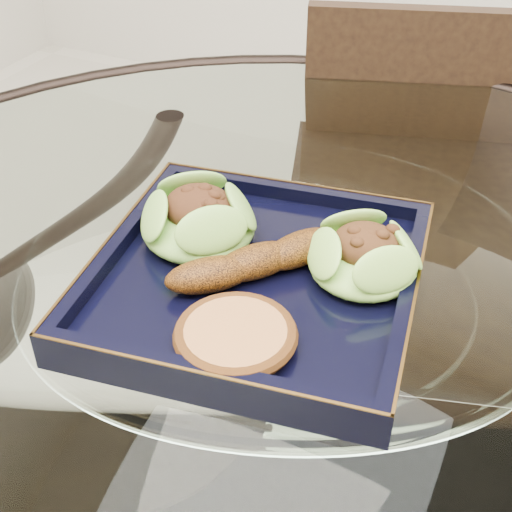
% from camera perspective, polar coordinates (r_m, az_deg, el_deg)
% --- Properties ---
extents(dining_table, '(1.13, 1.13, 0.77)m').
position_cam_1_polar(dining_table, '(0.73, 1.94, -13.87)').
color(dining_table, white).
rests_on(dining_table, ground).
extents(dining_chair, '(0.47, 0.47, 0.86)m').
position_cam_1_polar(dining_chair, '(1.10, 12.23, -2.18)').
color(dining_chair, '#321F10').
rests_on(dining_chair, ground).
extents(navy_plate, '(0.31, 0.31, 0.02)m').
position_cam_1_polar(navy_plate, '(0.61, 0.00, -2.24)').
color(navy_plate, black).
rests_on(navy_plate, dining_table).
extents(lettuce_wrap_left, '(0.13, 0.13, 0.04)m').
position_cam_1_polar(lettuce_wrap_left, '(0.64, -4.62, 2.70)').
color(lettuce_wrap_left, '#50932A').
rests_on(lettuce_wrap_left, navy_plate).
extents(lettuce_wrap_right, '(0.11, 0.11, 0.03)m').
position_cam_1_polar(lettuce_wrap_right, '(0.60, 8.63, -0.27)').
color(lettuce_wrap_right, '#65AB31').
rests_on(lettuce_wrap_right, navy_plate).
extents(roasted_plantain, '(0.12, 0.14, 0.03)m').
position_cam_1_polar(roasted_plantain, '(0.60, -0.01, -0.43)').
color(roasted_plantain, '#68350B').
rests_on(roasted_plantain, navy_plate).
extents(crumb_patty, '(0.11, 0.11, 0.02)m').
position_cam_1_polar(crumb_patty, '(0.54, -1.64, -6.51)').
color(crumb_patty, '#CA7E43').
rests_on(crumb_patty, navy_plate).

